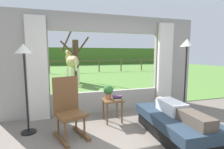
# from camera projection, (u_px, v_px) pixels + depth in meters

# --- Properties ---
(back_wall_with_window) EXTENTS (5.20, 0.12, 2.55)m
(back_wall_with_window) POSITION_uv_depth(u_px,v_px,m) (107.00, 65.00, 4.51)
(back_wall_with_window) COLOR #9E998E
(back_wall_with_window) RESTS_ON ground_plane
(curtain_panel_left) EXTENTS (0.44, 0.10, 2.40)m
(curtain_panel_left) POSITION_uv_depth(u_px,v_px,m) (38.00, 69.00, 3.89)
(curtain_panel_left) COLOR silver
(curtain_panel_left) RESTS_ON ground_plane
(curtain_panel_right) EXTENTS (0.44, 0.10, 2.40)m
(curtain_panel_right) POSITION_uv_depth(u_px,v_px,m) (165.00, 66.00, 4.88)
(curtain_panel_right) COLOR silver
(curtain_panel_right) RESTS_ON ground_plane
(outdoor_pasture_lawn) EXTENTS (36.00, 21.68, 0.02)m
(outdoor_pasture_lawn) POSITION_uv_depth(u_px,v_px,m) (74.00, 71.00, 15.00)
(outdoor_pasture_lawn) COLOR #568438
(outdoor_pasture_lawn) RESTS_ON ground_plane
(distant_hill_ridge) EXTENTS (36.00, 2.00, 2.40)m
(distant_hill_ridge) POSITION_uv_depth(u_px,v_px,m) (68.00, 56.00, 24.19)
(distant_hill_ridge) COLOR #466C28
(distant_hill_ridge) RESTS_ON ground_plane
(recliner_sofa) EXTENTS (0.98, 1.74, 0.42)m
(recliner_sofa) POSITION_uv_depth(u_px,v_px,m) (176.00, 125.00, 3.19)
(recliner_sofa) COLOR black
(recliner_sofa) RESTS_ON ground_plane
(reclining_person) EXTENTS (0.37, 1.43, 0.22)m
(reclining_person) POSITION_uv_depth(u_px,v_px,m) (178.00, 110.00, 3.11)
(reclining_person) COLOR silver
(reclining_person) RESTS_ON recliner_sofa
(rocking_chair) EXTENTS (0.66, 0.79, 1.12)m
(rocking_chair) POSITION_uv_depth(u_px,v_px,m) (68.00, 108.00, 3.17)
(rocking_chair) COLOR brown
(rocking_chair) RESTS_ON ground_plane
(side_table) EXTENTS (0.44, 0.44, 0.52)m
(side_table) POSITION_uv_depth(u_px,v_px,m) (112.00, 103.00, 3.87)
(side_table) COLOR brown
(side_table) RESTS_ON ground_plane
(potted_plant) EXTENTS (0.22, 0.22, 0.32)m
(potted_plant) POSITION_uv_depth(u_px,v_px,m) (108.00, 91.00, 3.87)
(potted_plant) COLOR #9E6042
(potted_plant) RESTS_ON side_table
(book_stack) EXTENTS (0.20, 0.15, 0.09)m
(book_stack) POSITION_uv_depth(u_px,v_px,m) (117.00, 98.00, 3.82)
(book_stack) COLOR beige
(book_stack) RESTS_ON side_table
(floor_lamp_left) EXTENTS (0.32, 0.32, 1.73)m
(floor_lamp_left) POSITION_uv_depth(u_px,v_px,m) (24.00, 62.00, 3.17)
(floor_lamp_left) COLOR black
(floor_lamp_left) RESTS_ON ground_plane
(floor_lamp_right) EXTENTS (0.32, 0.32, 1.90)m
(floor_lamp_right) POSITION_uv_depth(u_px,v_px,m) (187.00, 54.00, 4.09)
(floor_lamp_right) COLOR black
(floor_lamp_right) RESTS_ON ground_plane
(horse) EXTENTS (0.80, 1.82, 1.73)m
(horse) POSITION_uv_depth(u_px,v_px,m) (72.00, 62.00, 8.52)
(horse) COLOR tan
(horse) RESTS_ON outdoor_pasture_lawn
(pasture_tree) EXTENTS (1.51, 1.51, 2.87)m
(pasture_tree) POSITION_uv_depth(u_px,v_px,m) (75.00, 59.00, 9.06)
(pasture_tree) COLOR #4C3823
(pasture_tree) RESTS_ON outdoor_pasture_lawn
(pasture_fence_line) EXTENTS (16.10, 0.10, 1.10)m
(pasture_fence_line) POSITION_uv_depth(u_px,v_px,m) (75.00, 64.00, 13.85)
(pasture_fence_line) COLOR brown
(pasture_fence_line) RESTS_ON outdoor_pasture_lawn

